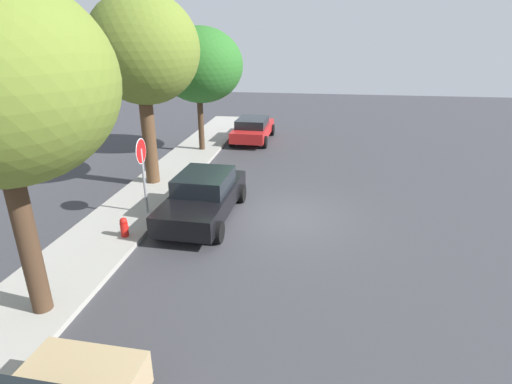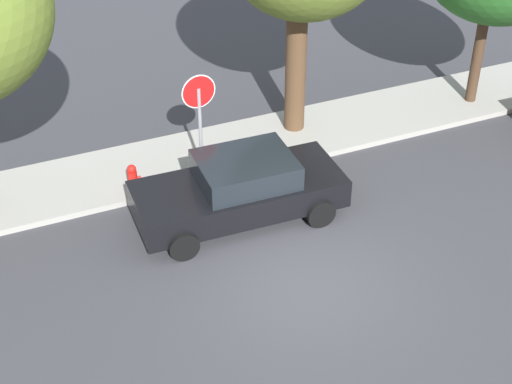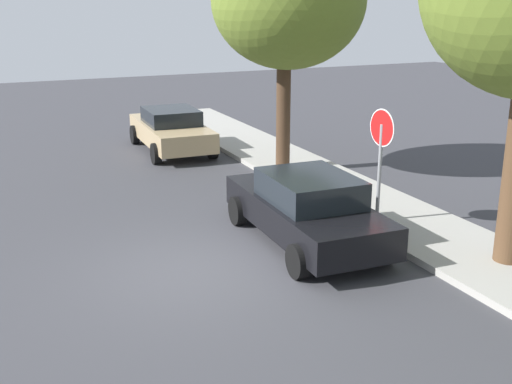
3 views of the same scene
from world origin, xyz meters
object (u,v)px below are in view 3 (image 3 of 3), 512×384
stop_sign (381,147)px  fire_hydrant (336,191)px  street_tree_mid_block (289,0)px  parked_car_black (307,208)px  parked_car_tan (171,129)px

stop_sign → fire_hydrant: bearing=-179.2°
stop_sign → street_tree_mid_block: 5.67m
stop_sign → fire_hydrant: 2.20m
stop_sign → parked_car_black: size_ratio=0.57×
stop_sign → parked_car_tan: size_ratio=0.58×
stop_sign → street_tree_mid_block: street_tree_mid_block is taller
parked_car_black → street_tree_mid_block: size_ratio=0.69×
parked_car_black → parked_car_tan: bearing=-179.5°
parked_car_black → parked_car_tan: parked_car_black is taller
stop_sign → parked_car_tan: bearing=-167.5°
parked_car_tan → fire_hydrant: 7.39m
parked_car_tan → fire_hydrant: size_ratio=6.25×
stop_sign → parked_car_tan: (-8.80, -1.95, -1.08)m
fire_hydrant → parked_car_black: bearing=-44.5°
parked_car_black → fire_hydrant: bearing=135.5°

